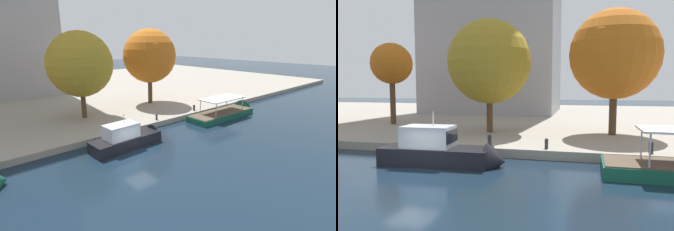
% 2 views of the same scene
% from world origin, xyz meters
% --- Properties ---
extents(ground_plane, '(220.00, 220.00, 0.00)m').
position_xyz_m(ground_plane, '(0.00, 0.00, 0.00)').
color(ground_plane, '#142333').
extents(dock_promenade, '(120.00, 55.00, 0.66)m').
position_xyz_m(dock_promenade, '(0.00, 32.95, 0.33)').
color(dock_promenade, gray).
rests_on(dock_promenade, ground_plane).
extents(motor_yacht_1, '(8.20, 2.67, 4.17)m').
position_xyz_m(motor_yacht_1, '(0.70, 2.66, 0.73)').
color(motor_yacht_1, black).
rests_on(motor_yacht_1, ground_plane).
extents(tour_boat_2, '(11.52, 3.42, 4.03)m').
position_xyz_m(tour_boat_2, '(16.91, 2.92, 0.32)').
color(tour_boat_2, '#14513D').
rests_on(tour_boat_2, ground_plane).
extents(mooring_bollard_0, '(0.32, 0.32, 0.82)m').
position_xyz_m(mooring_bollard_0, '(13.76, 6.29, 1.10)').
color(mooring_bollard_0, '#2D2D33').
rests_on(mooring_bollard_0, dock_promenade).
extents(mooring_bollard_1, '(0.28, 0.28, 0.75)m').
position_xyz_m(mooring_bollard_1, '(6.91, 6.20, 1.06)').
color(mooring_bollard_1, '#2D2D33').
rests_on(mooring_bollard_1, dock_promenade).
extents(mooring_bollard_2, '(0.33, 0.33, 0.88)m').
position_xyz_m(mooring_bollard_2, '(2.75, 6.11, 1.13)').
color(mooring_bollard_2, '#2D2D33').
rests_on(mooring_bollard_2, dock_promenade).
extents(tree_2, '(7.99, 7.99, 11.22)m').
position_xyz_m(tree_2, '(11.96, 13.87, 7.86)').
color(tree_2, '#4C3823').
rests_on(tree_2, dock_promenade).
extents(tree_3, '(7.95, 7.95, 10.70)m').
position_xyz_m(tree_3, '(0.66, 12.94, 7.53)').
color(tree_3, '#4C3823').
rests_on(tree_3, dock_promenade).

